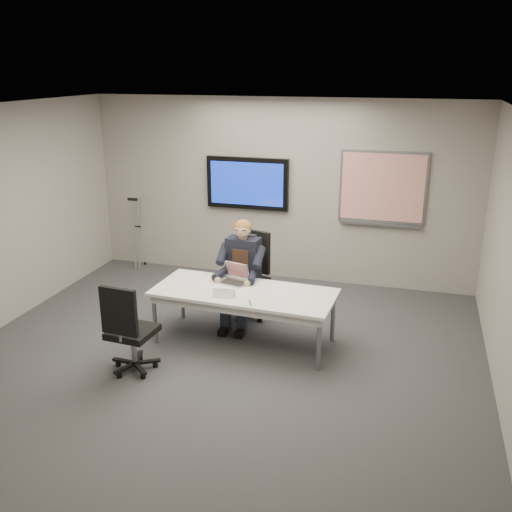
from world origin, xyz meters
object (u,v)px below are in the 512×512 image
(conference_table, at_px, (244,297))
(office_chair_far, at_px, (247,291))
(office_chair_near, at_px, (131,345))
(seated_person, at_px, (240,285))
(laptop, at_px, (235,277))

(conference_table, bearing_deg, office_chair_far, 107.43)
(conference_table, height_order, office_chair_far, office_chair_far)
(office_chair_near, bearing_deg, seated_person, -112.70)
(conference_table, xyz_separation_m, office_chair_far, (-0.19, 0.72, -0.23))
(conference_table, xyz_separation_m, laptop, (-0.19, 0.26, 0.13))
(office_chair_far, height_order, office_chair_near, office_chair_far)
(office_chair_near, bearing_deg, conference_table, -128.73)
(conference_table, distance_m, laptop, 0.35)
(office_chair_far, height_order, laptop, office_chair_far)
(office_chair_far, bearing_deg, conference_table, -57.62)
(laptop, bearing_deg, office_chair_far, 103.61)
(conference_table, relative_size, laptop, 5.91)
(laptop, bearing_deg, seated_person, 107.57)
(seated_person, height_order, laptop, seated_person)
(office_chair_near, relative_size, laptop, 2.83)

